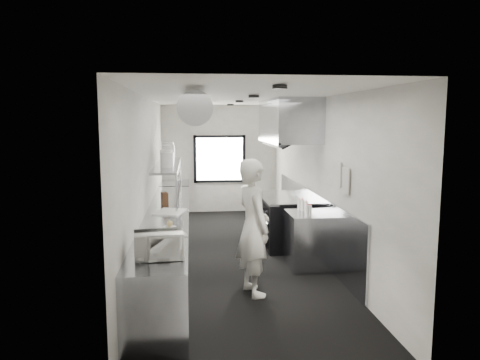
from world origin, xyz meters
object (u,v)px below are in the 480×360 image
object	(u,v)px
knife_block	(165,199)
plate_stack_a	(167,160)
range	(284,220)
deli_tub_b	(151,240)
plate_stack_d	(168,152)
squeeze_bottle_c	(306,207)
microwave	(159,245)
plate_stack_b	(166,158)
bottle_station	(308,240)
pass_shelf	(168,166)
far_work_table	(175,201)
squeeze_bottle_e	(299,204)
squeeze_bottle_b	(310,210)
prep_counter	(168,241)
deli_tub_a	(146,244)
plate_stack_c	(168,154)
small_plate	(170,227)
squeeze_bottle_a	(307,211)
squeeze_bottle_d	(303,205)
cutting_board	(170,212)
line_cook	(253,227)
exhaust_hood	(288,121)

from	to	relation	value
knife_block	plate_stack_a	bearing A→B (deg)	43.96
range	deli_tub_b	size ratio (longest dim) A/B	12.73
knife_block	plate_stack_d	distance (m)	1.51
squeeze_bottle_c	microwave	bearing A→B (deg)	-135.39
plate_stack_a	plate_stack_b	world-z (taller)	plate_stack_b
bottle_station	plate_stack_d	distance (m)	3.56
pass_shelf	far_work_table	world-z (taller)	pass_shelf
plate_stack_d	squeeze_bottle_e	world-z (taller)	plate_stack_d
squeeze_bottle_b	squeeze_bottle_c	bearing A→B (deg)	92.88
prep_counter	squeeze_bottle_c	distance (m)	2.34
deli_tub_a	plate_stack_c	distance (m)	3.73
far_work_table	deli_tub_b	distance (m)	5.53
prep_counter	microwave	bearing A→B (deg)	-89.33
deli_tub_b	small_plate	distance (m)	0.85
plate_stack_a	squeeze_bottle_b	bearing A→B (deg)	-29.03
plate_stack_d	bottle_station	bearing A→B (deg)	-44.22
squeeze_bottle_c	range	bearing A→B (deg)	93.46
squeeze_bottle_b	plate_stack_d	bearing A→B (deg)	133.39
plate_stack_b	squeeze_bottle_c	bearing A→B (deg)	-30.48
bottle_station	plate_stack_a	world-z (taller)	plate_stack_a
plate_stack_b	squeeze_bottle_a	xyz separation A→B (m)	(2.28, -1.64, -0.72)
pass_shelf	squeeze_bottle_d	xyz separation A→B (m)	(2.29, -1.50, -0.54)
small_plate	cutting_board	distance (m)	1.08
squeeze_bottle_a	pass_shelf	bearing A→B (deg)	139.11
bottle_station	pass_shelf	bearing A→B (deg)	144.01
pass_shelf	squeeze_bottle_c	size ratio (longest dim) A/B	15.74
line_cook	squeeze_bottle_b	bearing A→B (deg)	-65.23
plate_stack_c	knife_block	bearing A→B (deg)	-92.73
prep_counter	microwave	world-z (taller)	microwave
range	prep_counter	bearing A→B (deg)	-151.26
pass_shelf	plate_stack_c	world-z (taller)	plate_stack_c
range	plate_stack_b	distance (m)	2.57
range	squeeze_bottle_e	size ratio (longest dim) A/B	8.92
small_plate	cutting_board	size ratio (longest dim) A/B	0.33
plate_stack_b	squeeze_bottle_e	distance (m)	2.63
knife_block	squeeze_bottle_d	size ratio (longest dim) A/B	1.15
plate_stack_b	microwave	bearing A→B (deg)	-88.61
prep_counter	plate_stack_c	xyz separation A→B (m)	(-0.04, 1.70, 1.29)
cutting_board	pass_shelf	bearing A→B (deg)	93.33
range	bottle_station	distance (m)	1.40
small_plate	plate_stack_c	xyz separation A→B (m)	(-0.13, 2.67, 0.84)
deli_tub_b	small_plate	xyz separation A→B (m)	(0.19, 0.83, -0.04)
deli_tub_b	far_work_table	bearing A→B (deg)	88.92
cutting_board	squeeze_bottle_b	size ratio (longest dim) A/B	3.34
prep_counter	deli_tub_a	distance (m)	2.02
exhaust_hood	range	distance (m)	1.92
plate_stack_b	squeeze_bottle_c	size ratio (longest dim) A/B	1.53
knife_block	squeeze_bottle_a	distance (m)	2.62
line_cook	plate_stack_d	bearing A→B (deg)	5.34
line_cook	squeeze_bottle_e	xyz separation A→B (m)	(0.98, 1.37, 0.04)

